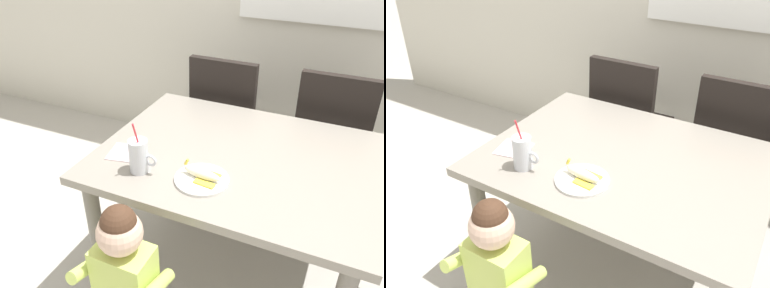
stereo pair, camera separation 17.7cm
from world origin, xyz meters
The scene contains 9 objects.
ground_plane centered at (0.00, 0.00, 0.00)m, with size 24.00×24.00×0.00m, color #B7B2A8.
dining_table centered at (0.00, 0.00, 0.64)m, with size 1.26×0.98×0.74m.
dining_chair_left centered at (-0.31, 0.71, 0.54)m, with size 0.44×0.44×0.96m.
dining_chair_right centered at (0.35, 0.74, 0.54)m, with size 0.44×0.44×0.96m.
toddler_standing centered at (-0.22, -0.65, 0.53)m, with size 0.33×0.24×0.84m.
milk_cup centered at (-0.34, -0.30, 0.80)m, with size 0.13×0.08×0.25m.
snack_plate centered at (-0.07, -0.26, 0.74)m, with size 0.23×0.23×0.01m, color white.
peeled_banana centered at (-0.07, -0.26, 0.77)m, with size 0.17×0.12×0.07m.
paper_napkin centered at (-0.48, -0.21, 0.74)m, with size 0.15×0.15×0.00m, color silver.
Camera 2 is at (0.59, -1.40, 1.70)m, focal length 36.54 mm.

